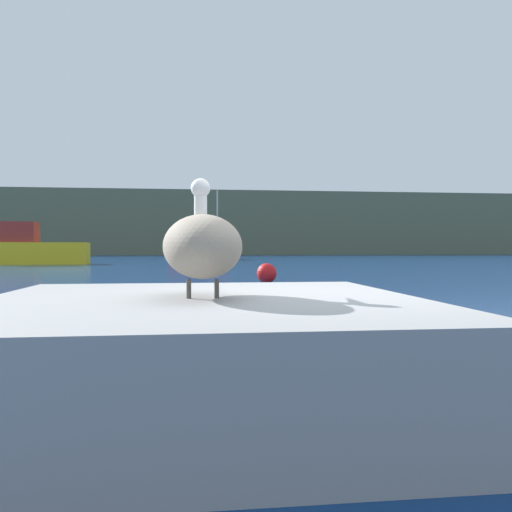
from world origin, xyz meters
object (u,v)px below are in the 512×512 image
(fishing_boat_red, at_px, (199,247))
(pelican, at_px, (202,245))
(mooring_buoy, at_px, (267,273))
(fishing_boat_yellow, at_px, (17,249))

(fishing_boat_red, bearing_deg, pelican, -86.27)
(pelican, distance_m, fishing_boat_red, 40.31)
(pelican, relative_size, mooring_buoy, 2.35)
(pelican, relative_size, fishing_boat_yellow, 0.16)
(pelican, height_order, fishing_boat_yellow, fishing_boat_yellow)
(pelican, bearing_deg, mooring_buoy, -11.18)
(pelican, bearing_deg, fishing_boat_red, -1.77)
(pelican, xyz_separation_m, mooring_buoy, (1.99, 11.00, -0.72))
(pelican, distance_m, fishing_boat_yellow, 30.42)
(fishing_boat_red, distance_m, mooring_buoy, 29.35)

